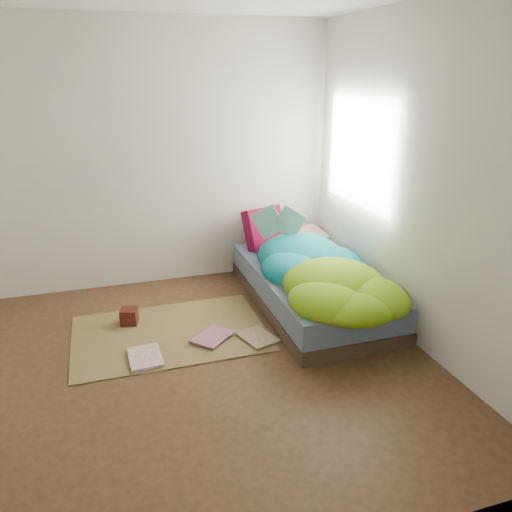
{
  "coord_description": "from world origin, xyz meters",
  "views": [
    {
      "loc": [
        -0.58,
        -3.25,
        2.11
      ],
      "look_at": [
        0.68,
        0.75,
        0.54
      ],
      "focal_mm": 35.0,
      "sensor_mm": 36.0,
      "label": 1
    }
  ],
  "objects_px": {
    "bed": "(311,288)",
    "open_book": "(279,212)",
    "pillow_magenta": "(264,228)",
    "floor_book_b": "(201,334)",
    "floor_book_a": "(129,360)",
    "wooden_box": "(129,316)"
  },
  "relations": [
    {
      "from": "bed",
      "to": "open_book",
      "type": "relative_size",
      "value": 4.64
    },
    {
      "from": "pillow_magenta",
      "to": "floor_book_b",
      "type": "bearing_deg",
      "value": -150.7
    },
    {
      "from": "bed",
      "to": "floor_book_a",
      "type": "height_order",
      "value": "bed"
    },
    {
      "from": "pillow_magenta",
      "to": "floor_book_a",
      "type": "xyz_separation_m",
      "value": [
        -1.53,
        -1.32,
        -0.53
      ]
    },
    {
      "from": "pillow_magenta",
      "to": "floor_book_a",
      "type": "relative_size",
      "value": 1.25
    },
    {
      "from": "bed",
      "to": "wooden_box",
      "type": "xyz_separation_m",
      "value": [
        -1.68,
        0.1,
        -0.09
      ]
    },
    {
      "from": "bed",
      "to": "floor_book_b",
      "type": "height_order",
      "value": "bed"
    },
    {
      "from": "bed",
      "to": "pillow_magenta",
      "type": "distance_m",
      "value": 0.9
    },
    {
      "from": "floor_book_b",
      "to": "wooden_box",
      "type": "bearing_deg",
      "value": -168.09
    },
    {
      "from": "floor_book_b",
      "to": "pillow_magenta",
      "type": "bearing_deg",
      "value": 97.05
    },
    {
      "from": "pillow_magenta",
      "to": "wooden_box",
      "type": "distance_m",
      "value": 1.7
    },
    {
      "from": "wooden_box",
      "to": "bed",
      "type": "bearing_deg",
      "value": -3.39
    },
    {
      "from": "wooden_box",
      "to": "floor_book_a",
      "type": "xyz_separation_m",
      "value": [
        -0.05,
        -0.63,
        -0.06
      ]
    },
    {
      "from": "bed",
      "to": "wooden_box",
      "type": "bearing_deg",
      "value": 176.61
    },
    {
      "from": "floor_book_b",
      "to": "floor_book_a",
      "type": "bearing_deg",
      "value": -111.57
    },
    {
      "from": "pillow_magenta",
      "to": "wooden_box",
      "type": "height_order",
      "value": "pillow_magenta"
    },
    {
      "from": "floor_book_a",
      "to": "open_book",
      "type": "bearing_deg",
      "value": 29.72
    },
    {
      "from": "bed",
      "to": "floor_book_b",
      "type": "relative_size",
      "value": 6.07
    },
    {
      "from": "floor_book_a",
      "to": "floor_book_b",
      "type": "relative_size",
      "value": 1.03
    },
    {
      "from": "wooden_box",
      "to": "floor_book_b",
      "type": "distance_m",
      "value": 0.68
    },
    {
      "from": "wooden_box",
      "to": "floor_book_b",
      "type": "xyz_separation_m",
      "value": [
        0.56,
        -0.4,
        -0.05
      ]
    },
    {
      "from": "pillow_magenta",
      "to": "floor_book_a",
      "type": "height_order",
      "value": "pillow_magenta"
    }
  ]
}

